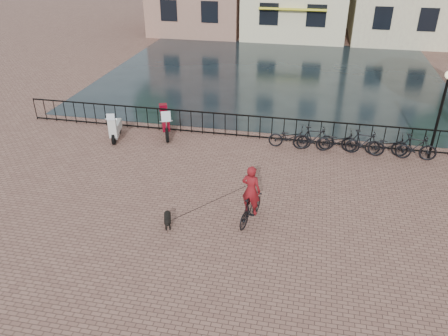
% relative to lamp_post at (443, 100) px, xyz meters
% --- Properties ---
extents(ground, '(100.00, 100.00, 0.00)m').
position_rel_lamp_post_xyz_m(ground, '(-7.20, -7.60, -2.38)').
color(ground, brown).
rests_on(ground, ground).
extents(canal_water, '(20.00, 20.00, 0.00)m').
position_rel_lamp_post_xyz_m(canal_water, '(-7.20, 9.70, -2.38)').
color(canal_water, black).
rests_on(canal_water, ground).
extents(railing, '(20.00, 0.05, 1.02)m').
position_rel_lamp_post_xyz_m(railing, '(-7.20, 0.40, -1.87)').
color(railing, black).
rests_on(railing, ground).
extents(lamp_post, '(0.30, 0.30, 3.45)m').
position_rel_lamp_post_xyz_m(lamp_post, '(0.00, 0.00, 0.00)').
color(lamp_post, black).
rests_on(lamp_post, ground).
extents(cyclist, '(0.86, 1.69, 2.22)m').
position_rel_lamp_post_xyz_m(cyclist, '(-6.18, -5.60, -1.53)').
color(cyclist, black).
rests_on(cyclist, ground).
extents(dog, '(0.46, 0.77, 0.49)m').
position_rel_lamp_post_xyz_m(dog, '(-8.54, -6.38, -2.13)').
color(dog, black).
rests_on(dog, ground).
extents(motorcycle, '(1.22, 2.02, 1.42)m').
position_rel_lamp_post_xyz_m(motorcycle, '(-10.73, -0.02, -1.67)').
color(motorcycle, maroon).
rests_on(motorcycle, ground).
extents(scooter, '(0.77, 1.57, 1.40)m').
position_rel_lamp_post_xyz_m(scooter, '(-12.66, -0.81, -1.68)').
color(scooter, beige).
rests_on(scooter, ground).
extents(parked_bike_0, '(1.73, 0.64, 0.90)m').
position_rel_lamp_post_xyz_m(parked_bike_0, '(-5.40, -0.20, -1.93)').
color(parked_bike_0, black).
rests_on(parked_bike_0, ground).
extents(parked_bike_1, '(1.71, 0.69, 1.00)m').
position_rel_lamp_post_xyz_m(parked_bike_1, '(-4.45, -0.20, -1.88)').
color(parked_bike_1, black).
rests_on(parked_bike_1, ground).
extents(parked_bike_2, '(1.74, 0.68, 0.90)m').
position_rel_lamp_post_xyz_m(parked_bike_2, '(-3.50, -0.20, -1.93)').
color(parked_bike_2, black).
rests_on(parked_bike_2, ground).
extents(parked_bike_3, '(1.72, 0.73, 1.00)m').
position_rel_lamp_post_xyz_m(parked_bike_3, '(-2.55, -0.20, -1.88)').
color(parked_bike_3, black).
rests_on(parked_bike_3, ground).
extents(parked_bike_4, '(1.77, 0.76, 0.90)m').
position_rel_lamp_post_xyz_m(parked_bike_4, '(-1.60, -0.20, -1.93)').
color(parked_bike_4, black).
rests_on(parked_bike_4, ground).
extents(parked_bike_5, '(1.71, 0.68, 1.00)m').
position_rel_lamp_post_xyz_m(parked_bike_5, '(-0.65, -0.20, -1.88)').
color(parked_bike_5, black).
rests_on(parked_bike_5, ground).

